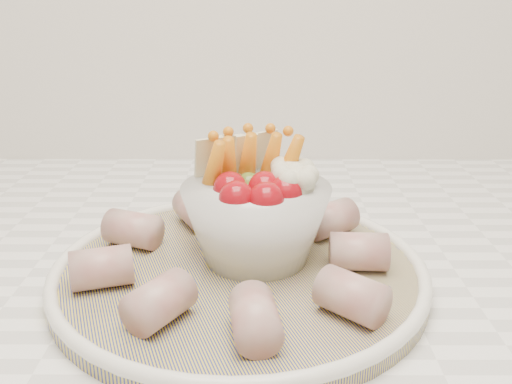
{
  "coord_description": "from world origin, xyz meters",
  "views": [
    {
      "loc": [
        -0.13,
        0.92,
        1.17
      ],
      "look_at": [
        -0.13,
        1.39,
        1.0
      ],
      "focal_mm": 40.0,
      "sensor_mm": 36.0,
      "label": 1
    }
  ],
  "objects": [
    {
      "name": "veggie_bowl",
      "position": [
        -0.13,
        1.39,
        0.98
      ],
      "size": [
        0.13,
        0.14,
        0.11
      ],
      "color": "silver",
      "rests_on": "serving_platter"
    },
    {
      "name": "cured_meat_rolls",
      "position": [
        -0.14,
        1.37,
        0.95
      ],
      "size": [
        0.27,
        0.28,
        0.03
      ],
      "color": "#A54F4B",
      "rests_on": "serving_platter"
    },
    {
      "name": "serving_platter",
      "position": [
        -0.14,
        1.37,
        0.93
      ],
      "size": [
        0.42,
        0.42,
        0.02
      ],
      "color": "navy",
      "rests_on": "kitchen_counter"
    }
  ]
}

